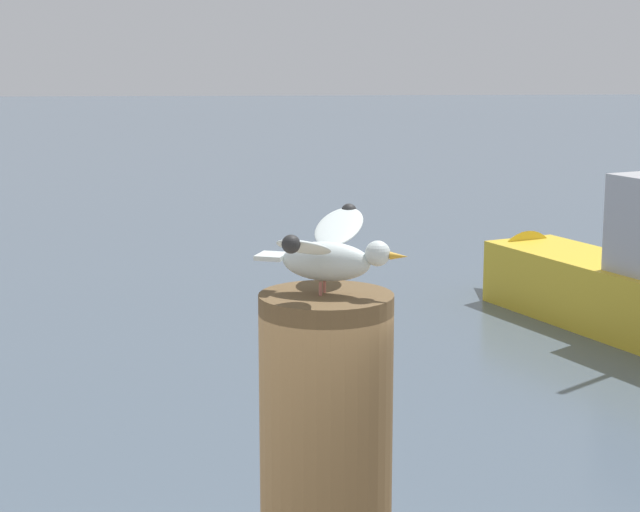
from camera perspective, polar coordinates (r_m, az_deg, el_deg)
name	(u,v)px	position (r m, az deg, el deg)	size (l,w,h in m)	color
mooring_post	(326,488)	(3.00, 0.31, -11.71)	(0.34, 0.34, 1.04)	brown
seagull	(328,252)	(2.81, 0.41, 0.21)	(0.38, 0.54, 0.20)	#C66F60
boat_yellow	(624,278)	(12.70, 15.20, -1.10)	(2.81, 4.91, 4.20)	yellow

